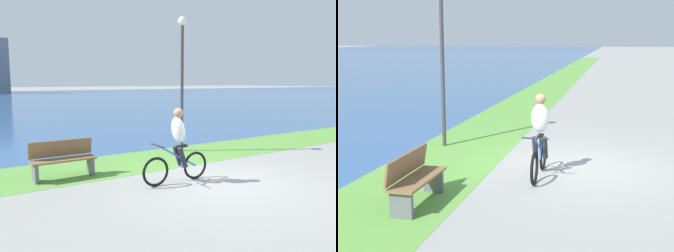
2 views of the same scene
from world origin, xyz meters
The scene contains 5 objects.
ground_plane centered at (0.00, 0.00, 0.00)m, with size 300.00×300.00×0.00m, color gray.
grass_strip_bayside centered at (0.00, 2.88, 0.00)m, with size 120.00×2.45×0.01m, color #59933D.
cyclist_lead centered at (-0.89, 0.60, 0.84)m, with size 1.73×0.52×1.70m.
bench_near_path centered at (-2.97, 2.38, 0.45)m, with size 1.50×0.47×0.90m.
lamppost_tall centered at (1.24, 3.47, 2.79)m, with size 0.28×0.28×4.32m.
Camera 1 is at (-5.14, -5.60, 2.28)m, focal length 36.32 mm.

